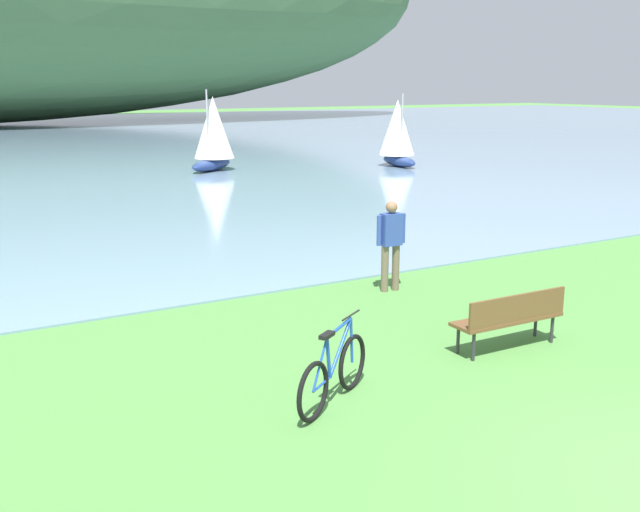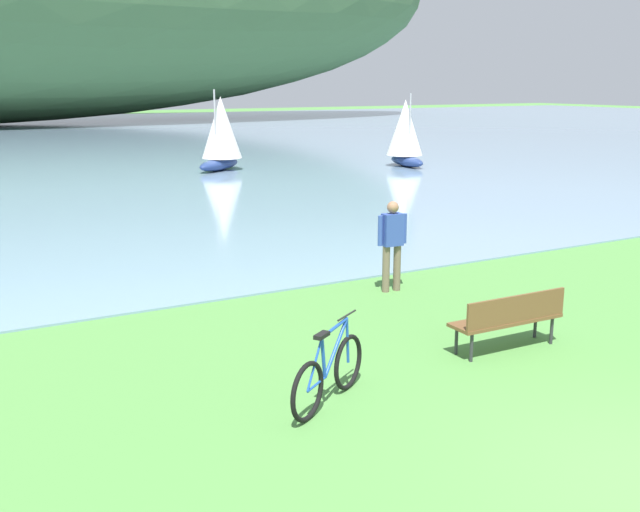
% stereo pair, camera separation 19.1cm
% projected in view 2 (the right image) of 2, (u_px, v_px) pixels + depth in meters
% --- Properties ---
extents(bay_water, '(180.00, 80.00, 0.04)m').
position_uv_depth(bay_water, '(11.00, 142.00, 47.95)').
color(bay_water, '#7A99B2').
rests_on(bay_water, ground).
extents(park_bench_near_camera, '(1.81, 0.51, 0.88)m').
position_uv_depth(park_bench_near_camera, '(510.00, 317.00, 10.73)').
color(park_bench_near_camera, brown).
rests_on(park_bench_near_camera, ground).
extents(bicycle_leaning_near_bench, '(1.53, 0.99, 1.01)m').
position_uv_depth(bicycle_leaning_near_bench, '(329.00, 373.00, 8.97)').
color(bicycle_leaning_near_bench, black).
rests_on(bicycle_leaning_near_bench, ground).
extents(person_at_shoreline, '(0.61, 0.24, 1.71)m').
position_uv_depth(person_at_shoreline, '(392.00, 240.00, 13.72)').
color(person_at_shoreline, '#72604C').
rests_on(person_at_shoreline, ground).
extents(sailboat_mid_bay, '(2.89, 2.66, 3.50)m').
position_uv_depth(sailboat_mid_bay, '(221.00, 132.00, 32.47)').
color(sailboat_mid_bay, navy).
rests_on(sailboat_mid_bay, bay_water).
extents(sailboat_toward_hillside, '(1.91, 2.91, 3.31)m').
position_uv_depth(sailboat_toward_hillside, '(405.00, 132.00, 34.04)').
color(sailboat_toward_hillside, navy).
rests_on(sailboat_toward_hillside, bay_water).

